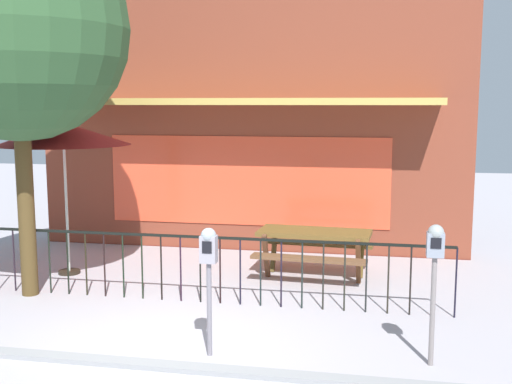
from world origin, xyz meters
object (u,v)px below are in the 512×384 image
Objects in this scene: picnic_table_left at (314,241)px; street_tree at (17,30)px; patio_umbrella at (63,134)px; parking_meter_far at (435,257)px; parking_meter_near at (209,258)px.

street_tree reaches higher than picnic_table_left.
patio_umbrella reaches higher than picnic_table_left.
patio_umbrella is 0.46× the size of street_tree.
picnic_table_left is at bearing 116.12° from parking_meter_far.
patio_umbrella is 4.47m from parking_meter_near.
parking_meter_near is (3.20, -2.88, -1.19)m from patio_umbrella.
picnic_table_left is 1.29× the size of parking_meter_near.
patio_umbrella is at bearing 138.00° from parking_meter_near.
street_tree is at bearing 165.03° from parking_meter_far.
patio_umbrella is 6.34m from parking_meter_far.
street_tree is (-3.21, 1.70, 2.71)m from parking_meter_near.
parking_meter_far is 0.29× the size of street_tree.
patio_umbrella is at bearing 89.38° from street_tree.
patio_umbrella is at bearing -172.38° from picnic_table_left.
picnic_table_left is 5.46m from street_tree.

